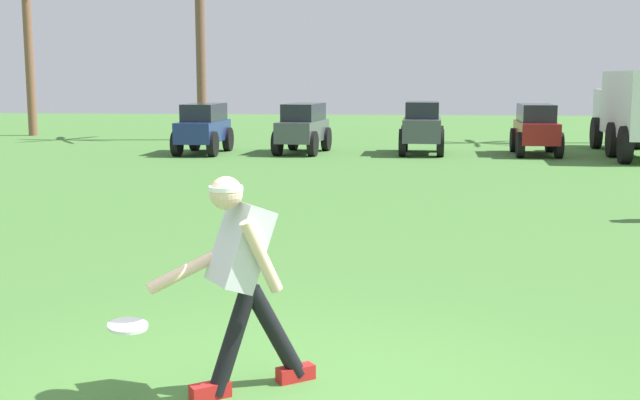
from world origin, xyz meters
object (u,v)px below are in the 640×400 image
palm_tree_far_left (27,25)px  box_truck (633,109)px  frisbee_thrower (241,272)px  parked_car_slot_c (422,126)px  parked_car_slot_b (303,126)px  parked_car_slot_d (536,128)px  parked_car_slot_a (203,127)px  palm_tree_left_of_centre (201,28)px  frisbee_in_flight (128,326)px

palm_tree_far_left → box_truck: bearing=-16.1°
frisbee_thrower → parked_car_slot_c: bearing=84.5°
parked_car_slot_b → box_truck: 8.73m
parked_car_slot_b → parked_car_slot_c: 3.22m
parked_car_slot_d → palm_tree_far_left: palm_tree_far_left is taller
parked_car_slot_a → palm_tree_left_of_centre: bearing=104.0°
parked_car_slot_a → parked_car_slot_b: 2.69m
frisbee_in_flight → parked_car_slot_d: size_ratio=0.15×
frisbee_thrower → parked_car_slot_c: size_ratio=0.60×
frisbee_thrower → parked_car_slot_a: size_ratio=0.59×
box_truck → frisbee_in_flight: bearing=-114.4°
frisbee_in_flight → box_truck: bearing=65.6°
parked_car_slot_d → palm_tree_far_left: size_ratio=0.37×
parked_car_slot_c → frisbee_thrower: bearing=-95.5°
parked_car_slot_a → palm_tree_far_left: palm_tree_far_left is taller
frisbee_thrower → parked_car_slot_a: frisbee_thrower is taller
parked_car_slot_b → palm_tree_far_left: bearing=151.3°
frisbee_thrower → parked_car_slot_d: bearing=74.7°
parked_car_slot_b → parked_car_slot_c: size_ratio=1.05×
parked_car_slot_a → parked_car_slot_c: (5.88, 0.45, 0.02)m
parked_car_slot_b → box_truck: box_truck is taller
frisbee_in_flight → box_truck: (7.78, 17.15, 0.73)m
parked_car_slot_c → frisbee_in_flight: bearing=-97.6°
parked_car_slot_a → palm_tree_far_left: bearing=141.8°
parked_car_slot_d → box_truck: box_truck is taller
frisbee_thrower → parked_car_slot_b: bearing=95.5°
palm_tree_far_left → palm_tree_left_of_centre: bearing=-11.8°
parked_car_slot_d → palm_tree_far_left: bearing=161.4°
frisbee_thrower → frisbee_in_flight: bearing=-160.5°
parked_car_slot_b → parked_car_slot_c: bearing=1.2°
parked_car_slot_a → parked_car_slot_b: bearing=8.1°
frisbee_in_flight → palm_tree_far_left: bearing=116.5°
frisbee_in_flight → parked_car_slot_a: bearing=102.2°
parked_car_slot_b → parked_car_slot_d: same height
box_truck → parked_car_slot_b: bearing=-178.8°
parked_car_slot_b → parked_car_slot_d: size_ratio=1.03×
parked_car_slot_d → palm_tree_left_of_centre: 11.28m
parked_car_slot_b → parked_car_slot_d: bearing=0.9°
parked_car_slot_c → palm_tree_far_left: 15.00m
parked_car_slot_a → parked_car_slot_c: 5.90m
parked_car_slot_c → palm_tree_far_left: bearing=157.5°
frisbee_thrower → palm_tree_left_of_centre: 21.93m
palm_tree_far_left → parked_car_slot_b: bearing=-28.7°
parked_car_slot_b → parked_car_slot_a: bearing=-171.9°
parked_car_slot_b → parked_car_slot_c: parked_car_slot_c is taller
parked_car_slot_d → parked_car_slot_c: bearing=-179.4°
frisbee_in_flight → parked_car_slot_d: parked_car_slot_d is taller
parked_car_slot_b → box_truck: size_ratio=0.42×
frisbee_thrower → frisbee_in_flight: size_ratio=4.01×
frisbee_in_flight → box_truck: 18.85m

